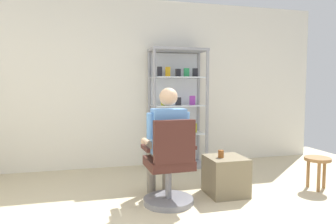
{
  "coord_description": "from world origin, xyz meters",
  "views": [
    {
      "loc": [
        -1.0,
        -2.02,
        1.3
      ],
      "look_at": [
        -0.07,
        1.51,
        1.0
      ],
      "focal_mm": 32.84,
      "sensor_mm": 36.0,
      "label": 1
    }
  ],
  "objects_px": {
    "office_chair": "(170,170)",
    "wooden_stool": "(317,164)",
    "seated_shopkeeper": "(166,139)",
    "storage_crate": "(226,176)",
    "tea_glass": "(221,154)",
    "display_cabinet_main": "(177,107)"
  },
  "relations": [
    {
      "from": "office_chair",
      "to": "wooden_stool",
      "type": "xyz_separation_m",
      "value": [
        1.95,
        0.04,
        -0.07
      ]
    },
    {
      "from": "seated_shopkeeper",
      "to": "storage_crate",
      "type": "distance_m",
      "value": 0.89
    },
    {
      "from": "seated_shopkeeper",
      "to": "storage_crate",
      "type": "height_order",
      "value": "seated_shopkeeper"
    },
    {
      "from": "seated_shopkeeper",
      "to": "tea_glass",
      "type": "xyz_separation_m",
      "value": [
        0.68,
        -0.01,
        -0.21
      ]
    },
    {
      "from": "storage_crate",
      "to": "tea_glass",
      "type": "distance_m",
      "value": 0.28
    },
    {
      "from": "seated_shopkeeper",
      "to": "wooden_stool",
      "type": "distance_m",
      "value": 2.0
    },
    {
      "from": "seated_shopkeeper",
      "to": "tea_glass",
      "type": "height_order",
      "value": "seated_shopkeeper"
    },
    {
      "from": "office_chair",
      "to": "wooden_stool",
      "type": "relative_size",
      "value": 2.35
    },
    {
      "from": "display_cabinet_main",
      "to": "tea_glass",
      "type": "xyz_separation_m",
      "value": [
        0.12,
        -1.46,
        -0.46
      ]
    },
    {
      "from": "office_chair",
      "to": "wooden_stool",
      "type": "bearing_deg",
      "value": 1.28
    },
    {
      "from": "wooden_stool",
      "to": "display_cabinet_main",
      "type": "bearing_deg",
      "value": 131.89
    },
    {
      "from": "display_cabinet_main",
      "to": "seated_shopkeeper",
      "type": "xyz_separation_m",
      "value": [
        -0.55,
        -1.44,
        -0.25
      ]
    },
    {
      "from": "display_cabinet_main",
      "to": "wooden_stool",
      "type": "distance_m",
      "value": 2.2
    },
    {
      "from": "seated_shopkeeper",
      "to": "wooden_stool",
      "type": "bearing_deg",
      "value": -3.5
    },
    {
      "from": "display_cabinet_main",
      "to": "office_chair",
      "type": "relative_size",
      "value": 1.98
    },
    {
      "from": "display_cabinet_main",
      "to": "office_chair",
      "type": "xyz_separation_m",
      "value": [
        -0.55,
        -1.61,
        -0.57
      ]
    },
    {
      "from": "wooden_stool",
      "to": "storage_crate",
      "type": "bearing_deg",
      "value": 174.36
    },
    {
      "from": "display_cabinet_main",
      "to": "tea_glass",
      "type": "height_order",
      "value": "display_cabinet_main"
    },
    {
      "from": "storage_crate",
      "to": "tea_glass",
      "type": "height_order",
      "value": "tea_glass"
    },
    {
      "from": "office_chair",
      "to": "wooden_stool",
      "type": "distance_m",
      "value": 1.95
    },
    {
      "from": "office_chair",
      "to": "seated_shopkeeper",
      "type": "xyz_separation_m",
      "value": [
        -0.01,
        0.16,
        0.32
      ]
    },
    {
      "from": "storage_crate",
      "to": "wooden_stool",
      "type": "height_order",
      "value": "storage_crate"
    }
  ]
}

